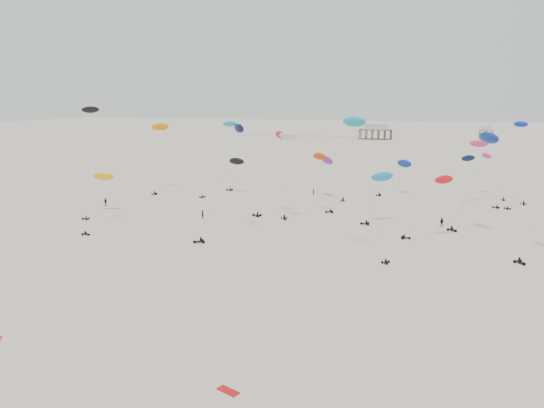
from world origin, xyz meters
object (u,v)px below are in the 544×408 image
(rig_9, at_px, (322,171))
(rig_0, at_px, (489,163))
(rig_4, at_px, (287,157))
(pavilion_small, at_px, (486,133))
(pavilion_main, at_px, (375,133))
(spectator_0, at_px, (203,218))

(rig_9, bearing_deg, rig_0, -70.76)
(rig_4, distance_m, rig_9, 12.62)
(pavilion_small, distance_m, rig_0, 228.56)
(pavilion_main, height_order, rig_4, rig_4)
(pavilion_main, bearing_deg, rig_0, -75.05)
(pavilion_main, distance_m, rig_4, 243.81)
(pavilion_small, relative_size, rig_9, 0.65)
(pavilion_small, xyz_separation_m, rig_9, (-56.64, -263.01, 6.09))
(spectator_0, bearing_deg, pavilion_small, -72.62)
(rig_4, relative_size, rig_9, 1.39)
(rig_4, bearing_deg, rig_9, -142.46)
(pavilion_small, xyz_separation_m, rig_0, (-17.15, -227.86, 5.31))
(rig_0, xyz_separation_m, rig_4, (-45.08, -45.64, 5.05))
(pavilion_main, relative_size, pavilion_small, 2.33)
(rig_9, bearing_deg, spectator_0, 101.19)
(spectator_0, bearing_deg, rig_9, -112.92)
(rig_4, relative_size, spectator_0, 8.61)
(pavilion_small, height_order, rig_4, rig_4)
(rig_9, bearing_deg, pavilion_main, -19.16)
(rig_0, bearing_deg, spectator_0, 36.18)
(pavilion_main, distance_m, spectator_0, 248.98)
(pavilion_small, relative_size, rig_0, 0.61)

